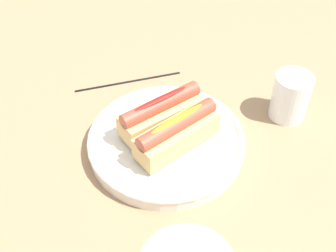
{
  "coord_description": "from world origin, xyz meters",
  "views": [
    {
      "loc": [
        0.16,
        0.49,
        0.57
      ],
      "look_at": [
        -0.0,
        -0.0,
        0.05
      ],
      "focal_mm": 46.73,
      "sensor_mm": 36.0,
      "label": 1
    }
  ],
  "objects_px": {
    "hotdog_front": "(159,113)",
    "hotdog_back": "(177,133)",
    "water_glass": "(290,99)",
    "chopstick_near": "(128,81)",
    "serving_bowl": "(168,140)"
  },
  "relations": [
    {
      "from": "hotdog_back",
      "to": "water_glass",
      "type": "xyz_separation_m",
      "value": [
        -0.23,
        -0.03,
        -0.02
      ]
    },
    {
      "from": "water_glass",
      "to": "chopstick_near",
      "type": "distance_m",
      "value": 0.32
    },
    {
      "from": "water_glass",
      "to": "chopstick_near",
      "type": "xyz_separation_m",
      "value": [
        0.26,
        -0.19,
        -0.04
      ]
    },
    {
      "from": "hotdog_front",
      "to": "hotdog_back",
      "type": "height_order",
      "value": "same"
    },
    {
      "from": "serving_bowl",
      "to": "hotdog_back",
      "type": "distance_m",
      "value": 0.05
    },
    {
      "from": "serving_bowl",
      "to": "hotdog_back",
      "type": "xyz_separation_m",
      "value": [
        -0.01,
        0.03,
        0.04
      ]
    },
    {
      "from": "hotdog_back",
      "to": "water_glass",
      "type": "height_order",
      "value": "hotdog_back"
    },
    {
      "from": "hotdog_front",
      "to": "hotdog_back",
      "type": "distance_m",
      "value": 0.05
    },
    {
      "from": "hotdog_front",
      "to": "hotdog_back",
      "type": "bearing_deg",
      "value": 103.77
    },
    {
      "from": "serving_bowl",
      "to": "chopstick_near",
      "type": "xyz_separation_m",
      "value": [
        0.02,
        -0.19,
        -0.01
      ]
    },
    {
      "from": "hotdog_front",
      "to": "chopstick_near",
      "type": "distance_m",
      "value": 0.18
    },
    {
      "from": "hotdog_front",
      "to": "hotdog_back",
      "type": "relative_size",
      "value": 1.0
    },
    {
      "from": "serving_bowl",
      "to": "hotdog_front",
      "type": "relative_size",
      "value": 1.73
    },
    {
      "from": "hotdog_front",
      "to": "serving_bowl",
      "type": "bearing_deg",
      "value": 103.77
    },
    {
      "from": "serving_bowl",
      "to": "chopstick_near",
      "type": "height_order",
      "value": "serving_bowl"
    }
  ]
}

